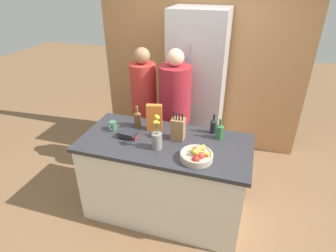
% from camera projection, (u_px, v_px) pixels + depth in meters
% --- Properties ---
extents(ground_plane, '(14.00, 14.00, 0.00)m').
position_uv_depth(ground_plane, '(165.00, 209.00, 3.21)').
color(ground_plane, brown).
extents(kitchen_island, '(1.70, 0.81, 0.91)m').
position_uv_depth(kitchen_island, '(165.00, 177.00, 2.99)').
color(kitchen_island, silver).
rests_on(kitchen_island, ground_plane).
extents(back_wall_wood, '(2.90, 0.12, 2.60)m').
position_uv_depth(back_wall_wood, '(200.00, 59.00, 3.96)').
color(back_wall_wood, '#AD7A4C').
rests_on(back_wall_wood, ground_plane).
extents(refrigerator, '(0.71, 0.63, 2.02)m').
position_uv_depth(refrigerator, '(197.00, 87.00, 3.79)').
color(refrigerator, '#B7B7BC').
rests_on(refrigerator, ground_plane).
extents(fruit_bowl, '(0.30, 0.30, 0.12)m').
position_uv_depth(fruit_bowl, '(197.00, 155.00, 2.48)').
color(fruit_bowl, tan).
rests_on(fruit_bowl, kitchen_island).
extents(knife_block, '(0.13, 0.11, 0.30)m').
position_uv_depth(knife_block, '(178.00, 129.00, 2.76)').
color(knife_block, olive).
rests_on(knife_block, kitchen_island).
extents(flower_vase, '(0.10, 0.10, 0.35)m').
position_uv_depth(flower_vase, '(157.00, 138.00, 2.61)').
color(flower_vase, gray).
rests_on(flower_vase, kitchen_island).
extents(cereal_box, '(0.17, 0.09, 0.29)m').
position_uv_depth(cereal_box, '(154.00, 118.00, 2.91)').
color(cereal_box, orange).
rests_on(cereal_box, kitchen_island).
extents(coffee_mug, '(0.08, 0.12, 0.09)m').
position_uv_depth(coffee_mug, '(113.00, 126.00, 2.96)').
color(coffee_mug, '#42664C').
rests_on(coffee_mug, kitchen_island).
extents(book_stack, '(0.20, 0.16, 0.06)m').
position_uv_depth(book_stack, '(128.00, 134.00, 2.83)').
color(book_stack, maroon).
rests_on(book_stack, kitchen_island).
extents(bottle_oil, '(0.08, 0.08, 0.23)m').
position_uv_depth(bottle_oil, '(137.00, 118.00, 3.01)').
color(bottle_oil, brown).
rests_on(bottle_oil, kitchen_island).
extents(bottle_vinegar, '(0.06, 0.06, 0.21)m').
position_uv_depth(bottle_vinegar, '(213.00, 126.00, 2.88)').
color(bottle_vinegar, black).
rests_on(bottle_vinegar, kitchen_island).
extents(bottle_wine, '(0.07, 0.07, 0.22)m').
position_uv_depth(bottle_wine, '(220.00, 131.00, 2.78)').
color(bottle_wine, '#286633').
rests_on(bottle_wine, kitchen_island).
extents(person_at_sink, '(0.31, 0.31, 1.63)m').
position_uv_depth(person_at_sink, '(144.00, 105.00, 3.52)').
color(person_at_sink, '#383842').
rests_on(person_at_sink, ground_plane).
extents(person_in_blue, '(0.37, 0.37, 1.66)m').
position_uv_depth(person_in_blue, '(175.00, 110.00, 3.36)').
color(person_in_blue, '#383842').
rests_on(person_in_blue, ground_plane).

